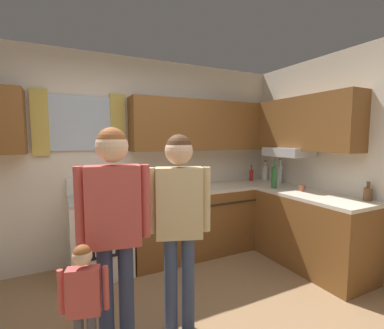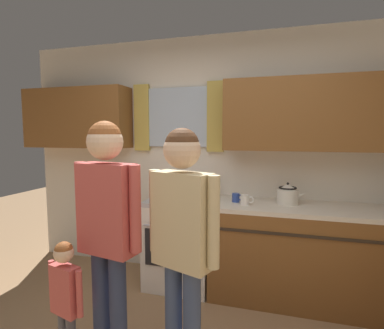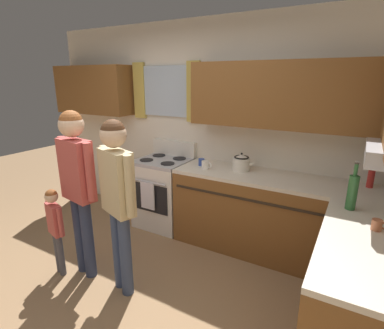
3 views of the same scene
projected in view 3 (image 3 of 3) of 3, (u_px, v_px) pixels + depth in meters
name	position (u px, v px, depth m)	size (l,w,h in m)	color
ground_plane	(97.00, 301.00, 2.66)	(12.00, 12.00, 0.00)	#93704C
back_wall_unit	(200.00, 114.00, 3.73)	(4.60, 0.42, 2.60)	silver
kitchen_counter_run	(299.00, 239.00, 2.81)	(2.29, 1.97, 0.90)	brown
stove_oven	(164.00, 191.00, 3.97)	(0.65, 0.67, 1.10)	silver
bottle_wine_green	(352.00, 191.00, 2.36)	(0.08, 0.08, 0.39)	#2D6633
bottle_sauce_red	(371.00, 178.00, 2.85)	(0.06, 0.06, 0.25)	red
cup_terracotta	(378.00, 225.00, 2.05)	(0.11, 0.07, 0.08)	#B76642
mug_ceramic_white	(205.00, 165.00, 3.44)	(0.13, 0.08, 0.09)	white
mug_cobalt_blue	(202.00, 162.00, 3.58)	(0.11, 0.07, 0.08)	#2D479E
stovetop_kettle	(241.00, 162.00, 3.37)	(0.27, 0.20, 0.21)	silver
adult_holding_child	(77.00, 176.00, 2.77)	(0.50, 0.22, 1.64)	#2D3856
adult_in_plaid	(117.00, 189.00, 2.54)	(0.47, 0.27, 1.60)	#38476B
small_child	(55.00, 222.00, 2.89)	(0.30, 0.14, 0.91)	#4C4C56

